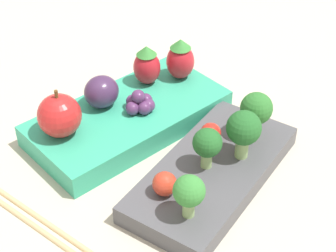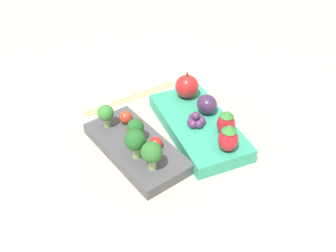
# 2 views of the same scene
# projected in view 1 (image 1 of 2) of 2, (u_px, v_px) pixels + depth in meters

# --- Properties ---
(ground_plane) EXTENTS (4.00, 4.00, 0.00)m
(ground_plane) POSITION_uv_depth(u_px,v_px,m) (175.00, 150.00, 0.62)
(ground_plane) COLOR #BCB29E
(bento_box_savoury) EXTENTS (0.22, 0.13, 0.02)m
(bento_box_savoury) POSITION_uv_depth(u_px,v_px,m) (212.00, 173.00, 0.58)
(bento_box_savoury) COLOR #4C4C51
(bento_box_savoury) RESTS_ON ground_plane
(bento_box_fruit) EXTENTS (0.24, 0.14, 0.03)m
(bento_box_fruit) POSITION_uv_depth(u_px,v_px,m) (129.00, 118.00, 0.65)
(bento_box_fruit) COLOR #33A87F
(bento_box_fruit) RESTS_ON ground_plane
(broccoli_floret_0) EXTENTS (0.03, 0.03, 0.05)m
(broccoli_floret_0) POSITION_uv_depth(u_px,v_px,m) (256.00, 110.00, 0.59)
(broccoli_floret_0) COLOR #93B770
(broccoli_floret_0) RESTS_ON bento_box_savoury
(broccoli_floret_1) EXTENTS (0.04, 0.04, 0.06)m
(broccoli_floret_1) POSITION_uv_depth(u_px,v_px,m) (244.00, 129.00, 0.56)
(broccoli_floret_1) COLOR #93B770
(broccoli_floret_1) RESTS_ON bento_box_savoury
(broccoli_floret_2) EXTENTS (0.03, 0.03, 0.05)m
(broccoli_floret_2) POSITION_uv_depth(u_px,v_px,m) (189.00, 192.00, 0.50)
(broccoli_floret_2) COLOR #93B770
(broccoli_floret_2) RESTS_ON bento_box_savoury
(broccoli_floret_3) EXTENTS (0.03, 0.03, 0.05)m
(broccoli_floret_3) POSITION_uv_depth(u_px,v_px,m) (207.00, 144.00, 0.55)
(broccoli_floret_3) COLOR #93B770
(broccoli_floret_3) RESTS_ON bento_box_savoury
(cherry_tomato_0) EXTENTS (0.02, 0.02, 0.02)m
(cherry_tomato_0) POSITION_uv_depth(u_px,v_px,m) (165.00, 184.00, 0.54)
(cherry_tomato_0) COLOR red
(cherry_tomato_0) RESTS_ON bento_box_savoury
(cherry_tomato_1) EXTENTS (0.02, 0.02, 0.02)m
(cherry_tomato_1) POSITION_uv_depth(u_px,v_px,m) (211.00, 133.00, 0.60)
(cherry_tomato_1) COLOR red
(cherry_tomato_1) RESTS_ON bento_box_savoury
(apple) EXTENTS (0.05, 0.05, 0.06)m
(apple) POSITION_uv_depth(u_px,v_px,m) (59.00, 115.00, 0.59)
(apple) COLOR red
(apple) RESTS_ON bento_box_fruit
(strawberry_0) EXTENTS (0.03, 0.03, 0.05)m
(strawberry_0) POSITION_uv_depth(u_px,v_px,m) (180.00, 59.00, 0.68)
(strawberry_0) COLOR red
(strawberry_0) RESTS_ON bento_box_fruit
(strawberry_1) EXTENTS (0.03, 0.03, 0.05)m
(strawberry_1) POSITION_uv_depth(u_px,v_px,m) (147.00, 65.00, 0.67)
(strawberry_1) COLOR red
(strawberry_1) RESTS_ON bento_box_fruit
(plum) EXTENTS (0.04, 0.04, 0.04)m
(plum) POSITION_uv_depth(u_px,v_px,m) (101.00, 92.00, 0.64)
(plum) COLOR #42284C
(plum) RESTS_ON bento_box_fruit
(grape_cluster) EXTENTS (0.04, 0.03, 0.03)m
(grape_cluster) POSITION_uv_depth(u_px,v_px,m) (139.00, 103.00, 0.63)
(grape_cluster) COLOR #562D5B
(grape_cluster) RESTS_ON bento_box_fruit
(chopsticks_pair) EXTENTS (0.03, 0.21, 0.01)m
(chopsticks_pair) POSITION_uv_depth(u_px,v_px,m) (53.00, 231.00, 0.53)
(chopsticks_pair) COLOR tan
(chopsticks_pair) RESTS_ON ground_plane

